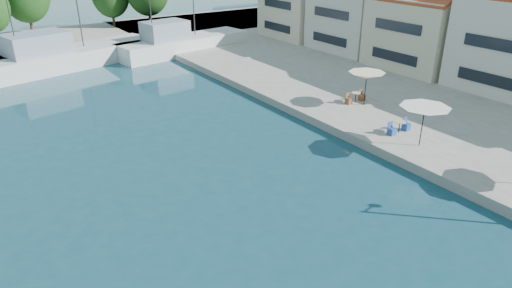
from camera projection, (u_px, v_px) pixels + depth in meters
quay_right at (435, 79)px, 41.46m from camera, size 32.00×92.00×0.60m
quay_far at (9, 46)px, 54.01m from camera, size 90.00×16.00×0.60m
building_04 at (429, 20)px, 42.78m from camera, size 9.00×8.80×9.20m
building_05 at (359, 6)px, 49.46m from camera, size 8.40×8.80×9.70m
trawler_03 at (63, 57)px, 45.80m from camera, size 19.25×8.94×10.20m
trawler_04 at (181, 44)px, 51.41m from camera, size 15.92×6.10×10.20m
umbrella_white at (425, 111)px, 26.68m from camera, size 2.98×2.98×2.48m
umbrella_cream at (367, 76)px, 33.29m from camera, size 2.71×2.71×2.52m
cafe_table_02 at (399, 128)px, 29.31m from camera, size 1.82×0.70×0.76m
cafe_table_03 at (355, 99)px, 34.69m from camera, size 1.82×0.70×0.76m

